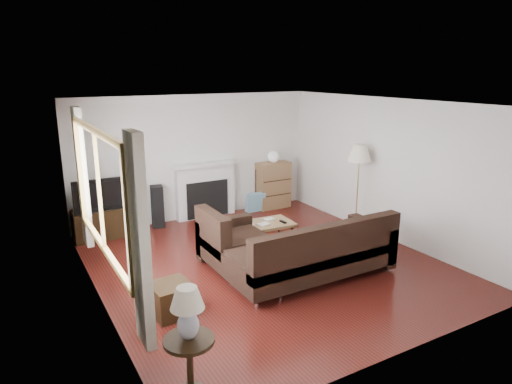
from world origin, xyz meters
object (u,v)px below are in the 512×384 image
bookshelf (273,185)px  coffee_table (261,235)px  side_table (190,367)px  sectional_sofa (312,250)px  tv_stand (104,223)px  floor_lamp (357,189)px

bookshelf → coffee_table: size_ratio=0.92×
side_table → sectional_sofa: bearing=30.5°
tv_stand → coffee_table: size_ratio=0.97×
sectional_sofa → floor_lamp: bearing=32.0°
tv_stand → coffee_table: 2.89m
coffee_table → side_table: size_ratio=1.85×
sectional_sofa → coffee_table: sectional_sofa is taller
tv_stand → floor_lamp: (4.16, -2.07, 0.57)m
bookshelf → side_table: (-3.86, -4.76, -0.21)m
tv_stand → coffee_table: (2.23, -1.84, -0.05)m
coffee_table → sectional_sofa: bearing=-84.6°
tv_stand → bookshelf: bearing=0.8°
sectional_sofa → side_table: (-2.48, -1.46, -0.14)m
coffee_table → floor_lamp: floor_lamp is taller
tv_stand → side_table: 4.71m
bookshelf → floor_lamp: (0.51, -2.12, 0.32)m
sectional_sofa → side_table: bearing=-149.5°
bookshelf → floor_lamp: floor_lamp is taller
side_table → bookshelf: bearing=50.9°
tv_stand → floor_lamp: bearing=-26.4°
bookshelf → coffee_table: bearing=-126.9°
side_table → coffee_table: bearing=49.5°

